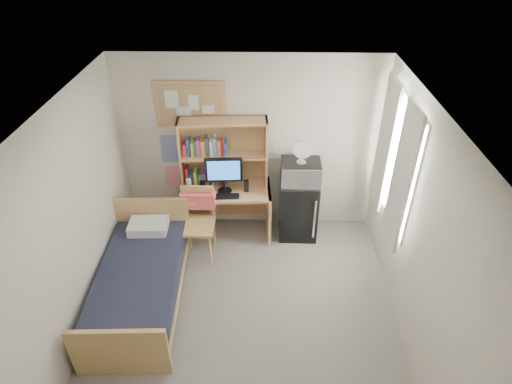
{
  "coord_description": "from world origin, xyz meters",
  "views": [
    {
      "loc": [
        0.2,
        -3.22,
        4.11
      ],
      "look_at": [
        0.11,
        1.2,
        1.13
      ],
      "focal_mm": 30.0,
      "sensor_mm": 36.0,
      "label": 1
    }
  ],
  "objects_px": {
    "desk_chair": "(197,225)",
    "mini_fridge": "(298,207)",
    "desk": "(226,212)",
    "bed": "(140,286)",
    "bulletin_board": "(190,104)",
    "microwave": "(301,172)",
    "desk_fan": "(302,152)",
    "speaker_left": "(203,187)",
    "monitor": "(224,175)",
    "speaker_right": "(246,186)"
  },
  "relations": [
    {
      "from": "desk_chair",
      "to": "mini_fridge",
      "type": "bearing_deg",
      "value": 21.26
    },
    {
      "from": "desk",
      "to": "desk_fan",
      "type": "height_order",
      "value": "desk_fan"
    },
    {
      "from": "bulletin_board",
      "to": "bed",
      "type": "xyz_separation_m",
      "value": [
        -0.5,
        -1.67,
        -1.65
      ]
    },
    {
      "from": "bulletin_board",
      "to": "mini_fridge",
      "type": "relative_size",
      "value": 1.03
    },
    {
      "from": "bed",
      "to": "desk_fan",
      "type": "height_order",
      "value": "desk_fan"
    },
    {
      "from": "bulletin_board",
      "to": "desk_fan",
      "type": "bearing_deg",
      "value": -11.18
    },
    {
      "from": "bulletin_board",
      "to": "bed",
      "type": "distance_m",
      "value": 2.4
    },
    {
      "from": "desk_chair",
      "to": "mini_fridge",
      "type": "height_order",
      "value": "desk_chair"
    },
    {
      "from": "desk_chair",
      "to": "desk",
      "type": "bearing_deg",
      "value": 54.14
    },
    {
      "from": "speaker_right",
      "to": "desk",
      "type": "bearing_deg",
      "value": 168.69
    },
    {
      "from": "desk_chair",
      "to": "speaker_right",
      "type": "relative_size",
      "value": 6.14
    },
    {
      "from": "desk_chair",
      "to": "mini_fridge",
      "type": "xyz_separation_m",
      "value": [
        1.4,
        0.52,
        -0.05
      ]
    },
    {
      "from": "mini_fridge",
      "to": "microwave",
      "type": "bearing_deg",
      "value": -90.0
    },
    {
      "from": "bed",
      "to": "speaker_left",
      "type": "bearing_deg",
      "value": 60.78
    },
    {
      "from": "mini_fridge",
      "to": "bed",
      "type": "height_order",
      "value": "mini_fridge"
    },
    {
      "from": "mini_fridge",
      "to": "desk_fan",
      "type": "xyz_separation_m",
      "value": [
        -0.0,
        -0.02,
        0.92
      ]
    },
    {
      "from": "speaker_right",
      "to": "desk_fan",
      "type": "height_order",
      "value": "desk_fan"
    },
    {
      "from": "desk_chair",
      "to": "monitor",
      "type": "height_order",
      "value": "monitor"
    },
    {
      "from": "desk_chair",
      "to": "monitor",
      "type": "distance_m",
      "value": 0.77
    },
    {
      "from": "desk",
      "to": "desk_fan",
      "type": "distance_m",
      "value": 1.44
    },
    {
      "from": "desk_chair",
      "to": "speaker_left",
      "type": "height_order",
      "value": "desk_chair"
    },
    {
      "from": "speaker_left",
      "to": "microwave",
      "type": "distance_m",
      "value": 1.36
    },
    {
      "from": "speaker_right",
      "to": "microwave",
      "type": "bearing_deg",
      "value": 2.03
    },
    {
      "from": "desk",
      "to": "desk_fan",
      "type": "xyz_separation_m",
      "value": [
        1.05,
        0.03,
        0.98
      ]
    },
    {
      "from": "monitor",
      "to": "speaker_left",
      "type": "height_order",
      "value": "monitor"
    },
    {
      "from": "desk",
      "to": "bed",
      "type": "relative_size",
      "value": 0.66
    },
    {
      "from": "bulletin_board",
      "to": "desk",
      "type": "bearing_deg",
      "value": -36.39
    },
    {
      "from": "bulletin_board",
      "to": "speaker_right",
      "type": "xyz_separation_m",
      "value": [
        0.74,
        -0.36,
        -1.04
      ]
    },
    {
      "from": "speaker_left",
      "to": "desk_fan",
      "type": "bearing_deg",
      "value": 1.13
    },
    {
      "from": "desk",
      "to": "monitor",
      "type": "relative_size",
      "value": 2.39
    },
    {
      "from": "bulletin_board",
      "to": "microwave",
      "type": "xyz_separation_m",
      "value": [
        1.48,
        -0.29,
        -0.85
      ]
    },
    {
      "from": "microwave",
      "to": "speaker_left",
      "type": "bearing_deg",
      "value": -174.86
    },
    {
      "from": "mini_fridge",
      "to": "speaker_right",
      "type": "relative_size",
      "value": 5.5
    },
    {
      "from": "desk",
      "to": "mini_fridge",
      "type": "distance_m",
      "value": 1.05
    },
    {
      "from": "desk_chair",
      "to": "bed",
      "type": "distance_m",
      "value": 1.08
    },
    {
      "from": "desk",
      "to": "speaker_right",
      "type": "xyz_separation_m",
      "value": [
        0.3,
        -0.04,
        0.48
      ]
    },
    {
      "from": "bed",
      "to": "microwave",
      "type": "xyz_separation_m",
      "value": [
        1.98,
        1.38,
        0.81
      ]
    },
    {
      "from": "monitor",
      "to": "microwave",
      "type": "relative_size",
      "value": 1.0
    },
    {
      "from": "desk",
      "to": "bed",
      "type": "distance_m",
      "value": 1.65
    },
    {
      "from": "monitor",
      "to": "microwave",
      "type": "distance_m",
      "value": 1.05
    },
    {
      "from": "monitor",
      "to": "speaker_left",
      "type": "bearing_deg",
      "value": 180.0
    },
    {
      "from": "bulletin_board",
      "to": "monitor",
      "type": "height_order",
      "value": "bulletin_board"
    },
    {
      "from": "desk",
      "to": "desk_fan",
      "type": "bearing_deg",
      "value": -1.84
    },
    {
      "from": "desk_chair",
      "to": "microwave",
      "type": "distance_m",
      "value": 1.59
    },
    {
      "from": "desk_chair",
      "to": "speaker_left",
      "type": "distance_m",
      "value": 0.54
    },
    {
      "from": "bulletin_board",
      "to": "microwave",
      "type": "distance_m",
      "value": 1.74
    },
    {
      "from": "microwave",
      "to": "desk_fan",
      "type": "xyz_separation_m",
      "value": [
        0.0,
        0.0,
        0.31
      ]
    },
    {
      "from": "desk",
      "to": "desk_fan",
      "type": "relative_size",
      "value": 4.08
    },
    {
      "from": "mini_fridge",
      "to": "speaker_right",
      "type": "xyz_separation_m",
      "value": [
        -0.74,
        -0.09,
        0.42
      ]
    },
    {
      "from": "mini_fridge",
      "to": "speaker_right",
      "type": "height_order",
      "value": "speaker_right"
    }
  ]
}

